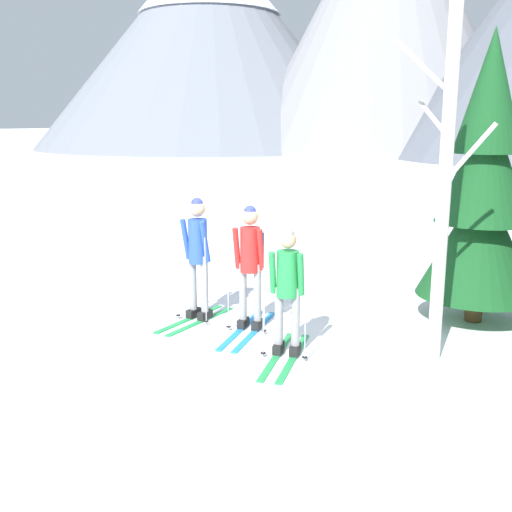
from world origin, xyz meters
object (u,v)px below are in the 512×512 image
skier_in_blue (198,252)px  birch_tree_tall (444,182)px  skier_in_red (250,260)px  pine_tree_far (483,193)px  skier_in_green (288,285)px

skier_in_blue → birch_tree_tall: birch_tree_tall is taller
skier_in_red → birch_tree_tall: bearing=0.8°
skier_in_blue → pine_tree_far: size_ratio=0.44×
skier_in_red → skier_in_green: bearing=-36.9°
skier_in_blue → skier_in_green: skier_in_blue is taller
skier_in_red → pine_tree_far: pine_tree_far is taller
skier_in_blue → birch_tree_tall: 3.71m
skier_in_red → skier_in_green: (0.89, -0.67, -0.10)m
skier_in_blue → skier_in_red: bearing=-1.2°
skier_in_green → pine_tree_far: bearing=52.6°
skier_in_red → skier_in_green: 1.12m
skier_in_green → skier_in_blue: bearing=159.0°
skier_in_red → birch_tree_tall: birch_tree_tall is taller
skier_in_green → pine_tree_far: pine_tree_far is taller
skier_in_blue → skier_in_green: 1.93m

